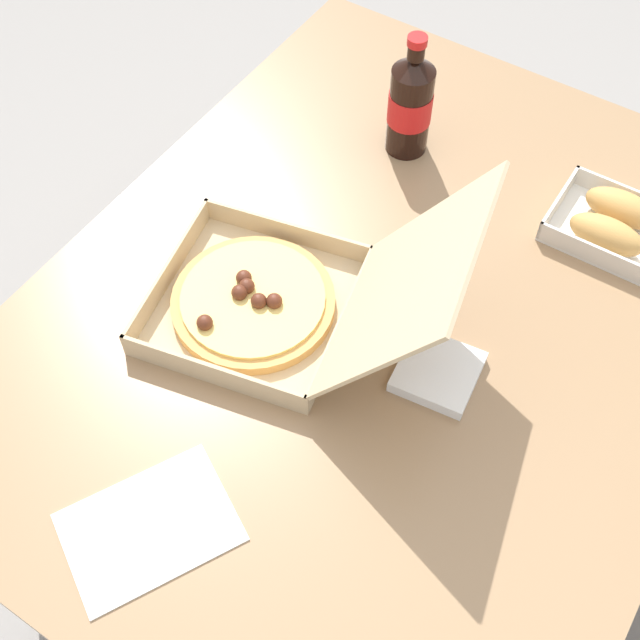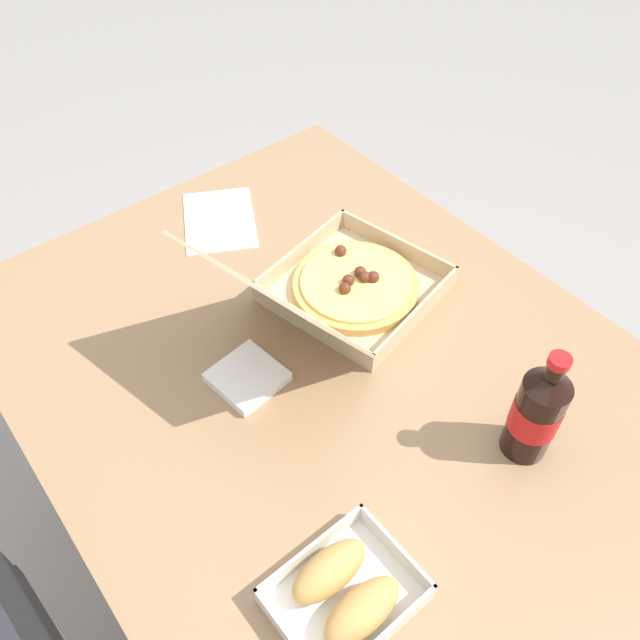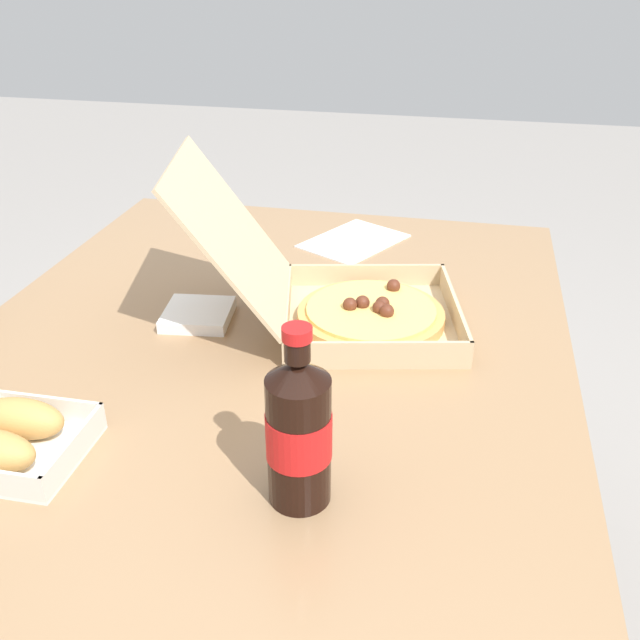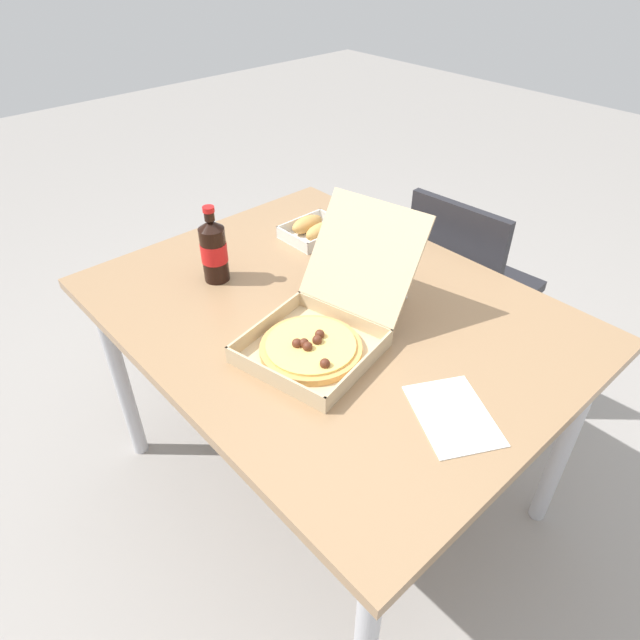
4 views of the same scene
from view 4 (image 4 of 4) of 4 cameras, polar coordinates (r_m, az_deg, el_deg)
The scene contains 8 objects.
ground_plane at distance 1.99m, azimuth 0.81°, elevation -16.15°, with size 10.00×10.00×0.00m, color gray.
dining_table at distance 1.51m, azimuth 1.02°, elevation -1.03°, with size 1.25×0.97×0.73m.
chair at distance 2.10m, azimuth 14.75°, elevation 3.73°, with size 0.43×0.43×0.83m.
pizza_box_open at distance 1.32m, azimuth 0.08°, elevation -1.15°, with size 0.37×0.50×0.28m.
bread_side_box at distance 1.79m, azimuth -0.61°, elevation 9.36°, with size 0.15×0.19×0.06m.
cola_bottle at distance 1.57m, azimuth -10.91°, elevation 7.12°, with size 0.07×0.07×0.22m.
paper_menu at distance 1.21m, azimuth 13.57°, elevation -9.52°, with size 0.21×0.15×0.00m, color white.
napkin_pile at distance 1.50m, azimuth 6.12°, elevation 2.47°, with size 0.11×0.11×0.02m, color white.
Camera 4 is at (0.86, -0.82, 1.59)m, focal length 30.99 mm.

